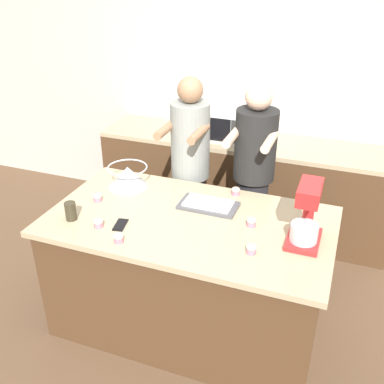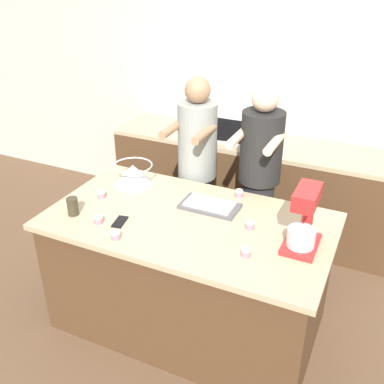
{
  "view_description": "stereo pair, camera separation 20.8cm",
  "coord_description": "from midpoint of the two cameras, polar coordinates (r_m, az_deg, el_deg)",
  "views": [
    {
      "loc": [
        0.93,
        -2.42,
        2.49
      ],
      "look_at": [
        0.0,
        0.05,
        1.09
      ],
      "focal_mm": 42.0,
      "sensor_mm": 36.0,
      "label": 1
    },
    {
      "loc": [
        1.12,
        -2.34,
        2.49
      ],
      "look_at": [
        0.0,
        0.05,
        1.09
      ],
      "focal_mm": 42.0,
      "sensor_mm": 36.0,
      "label": 2
    }
  ],
  "objects": [
    {
      "name": "mixing_bowl",
      "position": [
        3.47,
        -9.85,
        1.99
      ],
      "size": [
        0.31,
        0.31,
        0.16
      ],
      "color": "#BCBCC1",
      "rests_on": "island_counter"
    },
    {
      "name": "cupcake_0",
      "position": [
        3.01,
        -13.75,
        -3.85
      ],
      "size": [
        0.06,
        0.06,
        0.06
      ],
      "color": "#D17084",
      "rests_on": "island_counter"
    },
    {
      "name": "cupcake_5",
      "position": [
        3.32,
        3.79,
        0.1
      ],
      "size": [
        0.06,
        0.06,
        0.06
      ],
      "color": "#D17084",
      "rests_on": "island_counter"
    },
    {
      "name": "person_right",
      "position": [
        3.56,
        6.07,
        1.08
      ],
      "size": [
        0.34,
        0.5,
        1.69
      ],
      "color": "#232328",
      "rests_on": "ground_plane"
    },
    {
      "name": "ground_plane",
      "position": [
        3.59,
        -2.04,
        -16.01
      ],
      "size": [
        16.0,
        16.0,
        0.0
      ],
      "primitive_type": "plane",
      "color": "brown"
    },
    {
      "name": "island_counter",
      "position": [
        3.29,
        -2.17,
        -10.25
      ],
      "size": [
        1.92,
        1.07,
        0.91
      ],
      "color": "#4C331E",
      "rests_on": "ground_plane"
    },
    {
      "name": "microwave_oven",
      "position": [
        4.31,
        2.4,
        8.63
      ],
      "size": [
        0.54,
        0.35,
        0.27
      ],
      "color": "silver",
      "rests_on": "back_counter"
    },
    {
      "name": "drinking_glass",
      "position": [
        3.13,
        -17.0,
        -2.37
      ],
      "size": [
        0.08,
        0.08,
        0.13
      ],
      "color": "#332D1E",
      "rests_on": "island_counter"
    },
    {
      "name": "cupcake_1",
      "position": [
        3.25,
        12.17,
        -1.17
      ],
      "size": [
        0.06,
        0.06,
        0.06
      ],
      "color": "#D17084",
      "rests_on": "island_counter"
    },
    {
      "name": "baking_tray",
      "position": [
        3.16,
        0.22,
        -1.67
      ],
      "size": [
        0.41,
        0.22,
        0.04
      ],
      "color": "#4C4C51",
      "rests_on": "island_counter"
    },
    {
      "name": "back_counter",
      "position": [
        4.48,
        5.12,
        0.96
      ],
      "size": [
        2.8,
        0.6,
        0.94
      ],
      "color": "#4C331E",
      "rests_on": "ground_plane"
    },
    {
      "name": "cupcake_3",
      "position": [
        2.95,
        5.54,
        -3.82
      ],
      "size": [
        0.06,
        0.06,
        0.06
      ],
      "color": "#D17084",
      "rests_on": "island_counter"
    },
    {
      "name": "stand_mixer",
      "position": [
        2.77,
        12.28,
        -3.15
      ],
      "size": [
        0.2,
        0.3,
        0.4
      ],
      "color": "red",
      "rests_on": "island_counter"
    },
    {
      "name": "cupcake_6",
      "position": [
        2.7,
        5.34,
        -7.23
      ],
      "size": [
        0.06,
        0.06,
        0.06
      ],
      "color": "#D17084",
      "rests_on": "island_counter"
    },
    {
      "name": "cupcake_4",
      "position": [
        2.84,
        -11.4,
        -5.76
      ],
      "size": [
        0.06,
        0.06,
        0.06
      ],
      "color": "#D17084",
      "rests_on": "island_counter"
    },
    {
      "name": "cell_phone",
      "position": [
        3.01,
        -11.04,
        -4.14
      ],
      "size": [
        0.1,
        0.15,
        0.01
      ],
      "color": "black",
      "rests_on": "island_counter"
    },
    {
      "name": "cupcake_2",
      "position": [
        3.32,
        -13.69,
        -0.7
      ],
      "size": [
        0.06,
        0.06,
        0.06
      ],
      "color": "#D17084",
      "rests_on": "island_counter"
    },
    {
      "name": "person_left",
      "position": [
        3.71,
        -1.84,
        2.4
      ],
      "size": [
        0.33,
        0.5,
        1.69
      ],
      "color": "#33384C",
      "rests_on": "ground_plane"
    },
    {
      "name": "back_wall",
      "position": [
        4.49,
        6.87,
        12.99
      ],
      "size": [
        10.0,
        0.06,
        2.7
      ],
      "color": "#B2ADA3",
      "rests_on": "ground_plane"
    }
  ]
}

